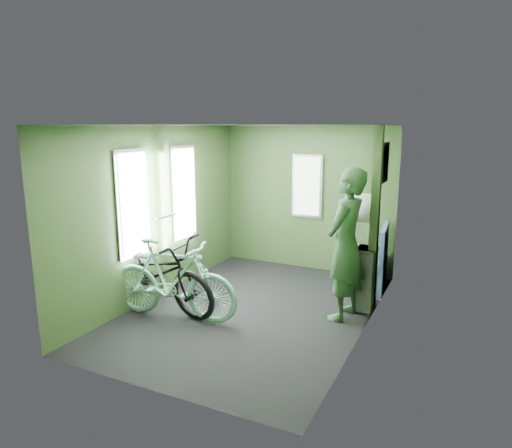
{
  "coord_description": "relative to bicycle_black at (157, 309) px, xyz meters",
  "views": [
    {
      "loc": [
        2.4,
        -4.87,
        2.3
      ],
      "look_at": [
        0.0,
        0.1,
        1.1
      ],
      "focal_mm": 32.0,
      "sensor_mm": 36.0,
      "label": 1
    }
  ],
  "objects": [
    {
      "name": "bicycle_black",
      "position": [
        0.0,
        0.0,
        0.0
      ],
      "size": [
        1.97,
        1.05,
        1.07
      ],
      "primitive_type": "imported",
      "rotation": [
        0.0,
        -0.14,
        1.42
      ],
      "color": "black",
      "rests_on": "ground"
    },
    {
      "name": "passenger",
      "position": [
        2.19,
        0.8,
        0.92
      ],
      "size": [
        0.54,
        0.74,
        1.83
      ],
      "rotation": [
        0.0,
        0.0,
        -1.73
      ],
      "color": "#27482A",
      "rests_on": "ground"
    },
    {
      "name": "room",
      "position": [
        1.07,
        0.55,
        1.44
      ],
      "size": [
        4.0,
        4.02,
        2.31
      ],
      "color": "black",
      "rests_on": "ground"
    },
    {
      "name": "bench_seat",
      "position": [
        2.26,
        1.96,
        0.28
      ],
      "size": [
        0.58,
        0.93,
        0.94
      ],
      "rotation": [
        0.0,
        0.0,
        0.1
      ],
      "color": "navy",
      "rests_on": "ground"
    },
    {
      "name": "bicycle_mint",
      "position": [
        0.37,
        -0.15,
        0.0
      ],
      "size": [
        1.71,
        0.73,
        1.02
      ],
      "primitive_type": "imported",
      "rotation": [
        0.0,
        -0.07,
        1.7
      ],
      "color": "#87D5BA",
      "rests_on": "ground"
    },
    {
      "name": "waste_box",
      "position": [
        2.37,
        1.18,
        0.4
      ],
      "size": [
        0.24,
        0.33,
        0.8
      ],
      "primitive_type": "cube",
      "color": "gray",
      "rests_on": "ground"
    }
  ]
}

